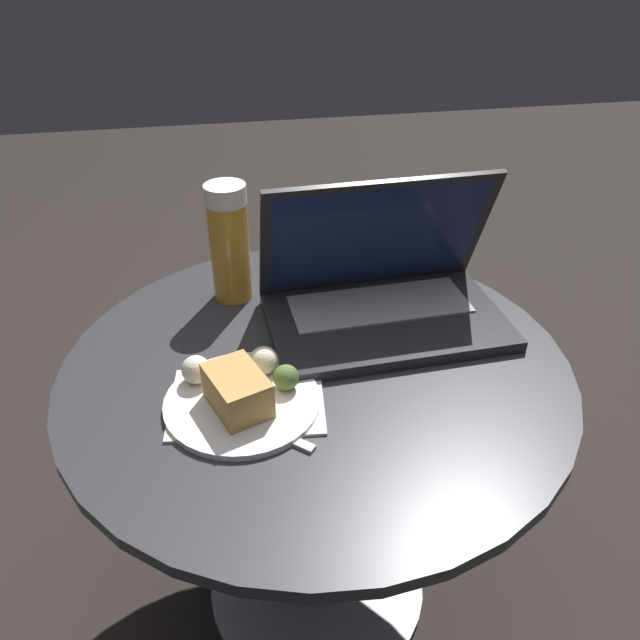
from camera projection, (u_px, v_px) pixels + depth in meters
ground_plane at (317, 585)px, 1.15m from camera, size 6.00×6.00×0.00m
table at (316, 436)px, 0.94m from camera, size 0.70×0.70×0.52m
napkin at (247, 401)px, 0.79m from camera, size 0.21×0.16×0.00m
laptop at (382, 292)px, 0.93m from camera, size 0.36×0.23×0.22m
beer_glass at (230, 243)px, 0.96m from camera, size 0.06×0.06×0.19m
snack_plate at (241, 391)px, 0.78m from camera, size 0.20×0.20×0.06m
fork at (242, 419)px, 0.76m from camera, size 0.14×0.13×0.00m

